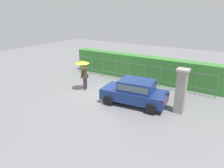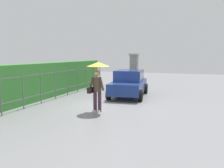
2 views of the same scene
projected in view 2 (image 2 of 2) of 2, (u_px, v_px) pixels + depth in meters
The scene contains 6 objects.
ground_plane at pixel (108, 104), 10.91m from camera, with size 40.00×40.00×0.00m, color slate.
car at pixel (129, 82), 12.99m from camera, with size 3.87×2.17×1.48m.
pedestrian at pixel (97, 77), 9.30m from camera, with size 0.92×0.92×2.05m.
gate_pillar at pixel (134, 71), 15.35m from camera, with size 0.60×0.60×2.42m.
fence_section at pixel (61, 82), 12.71m from camera, with size 10.93×0.05×1.50m.
hedge_row at pixel (48, 80), 12.99m from camera, with size 11.88×0.90×1.90m, color #387F33.
Camera 2 is at (-9.99, -3.85, 2.34)m, focal length 36.87 mm.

